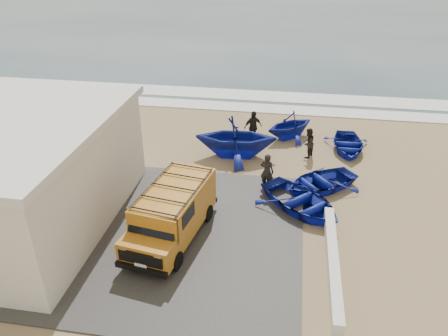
{
  "coord_description": "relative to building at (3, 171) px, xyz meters",
  "views": [
    {
      "loc": [
        3.21,
        -14.99,
        10.23
      ],
      "look_at": [
        0.51,
        1.39,
        1.2
      ],
      "focal_mm": 35.0,
      "sensor_mm": 36.0,
      "label": 1
    }
  ],
  "objects": [
    {
      "name": "slab",
      "position": [
        5.5,
        -0.0,
        -2.14
      ],
      "size": [
        12.0,
        10.0,
        0.05
      ],
      "primitive_type": "cube",
      "color": "#3D3B38",
      "rests_on": "ground"
    },
    {
      "name": "parapet",
      "position": [
        12.5,
        -1.0,
        -1.89
      ],
      "size": [
        0.35,
        6.0,
        0.55
      ],
      "primitive_type": "cube",
      "color": "silver",
      "rests_on": "ground"
    },
    {
      "name": "fisherman_middle",
      "position": [
        11.67,
        7.45,
        -1.38
      ],
      "size": [
        0.86,
        0.94,
        1.57
      ],
      "primitive_type": "imported",
      "rotation": [
        0.0,
        0.0,
        -2.0
      ],
      "color": "black",
      "rests_on": "ground"
    },
    {
      "name": "fisherman_back",
      "position": [
        8.72,
        8.75,
        -1.25
      ],
      "size": [
        1.13,
        0.97,
        1.82
      ],
      "primitive_type": "imported",
      "rotation": [
        0.0,
        0.0,
        0.6
      ],
      "color": "black",
      "rests_on": "ground"
    },
    {
      "name": "boat_mid_left",
      "position": [
        8.04,
        6.96,
        -1.08
      ],
      "size": [
        4.38,
        3.87,
        2.16
      ],
      "primitive_type": "imported",
      "rotation": [
        0.0,
        0.0,
        1.66
      ],
      "color": "#14249E",
      "rests_on": "ground"
    },
    {
      "name": "surf_line",
      "position": [
        7.5,
        14.0,
        -2.13
      ],
      "size": [
        180.0,
        1.6,
        0.06
      ],
      "primitive_type": "cube",
      "color": "white",
      "rests_on": "ground"
    },
    {
      "name": "fisherman_front",
      "position": [
        9.84,
        4.03,
        -1.31
      ],
      "size": [
        0.71,
        0.57,
        1.7
      ],
      "primitive_type": "imported",
      "rotation": [
        0.0,
        0.0,
        2.86
      ],
      "color": "black",
      "rests_on": "ground"
    },
    {
      "name": "van",
      "position": [
        6.65,
        -0.08,
        -1.06
      ],
      "size": [
        2.63,
        5.05,
        2.06
      ],
      "rotation": [
        0.0,
        0.0,
        -0.16
      ],
      "color": "#C1771C",
      "rests_on": "ground"
    },
    {
      "name": "building",
      "position": [
        0.0,
        0.0,
        0.0
      ],
      "size": [
        8.4,
        9.4,
        4.3
      ],
      "color": "white",
      "rests_on": "ground"
    },
    {
      "name": "surf_wash",
      "position": [
        7.5,
        16.5,
        -2.14
      ],
      "size": [
        180.0,
        2.2,
        0.04
      ],
      "primitive_type": "cube",
      "color": "white",
      "rests_on": "ground"
    },
    {
      "name": "ground",
      "position": [
        7.5,
        2.0,
        -2.16
      ],
      "size": [
        160.0,
        160.0,
        0.0
      ],
      "primitive_type": "plane",
      "color": "#947C56"
    },
    {
      "name": "boat_mid_right",
      "position": [
        13.77,
        8.56,
        -1.82
      ],
      "size": [
        2.4,
        3.34,
        0.69
      ],
      "primitive_type": "imported",
      "rotation": [
        0.0,
        0.0,
        0.01
      ],
      "color": "#14249E",
      "rests_on": "ground"
    },
    {
      "name": "boat_far_left",
      "position": [
        10.68,
        9.7,
        -1.38
      ],
      "size": [
        3.91,
        3.87,
        1.56
      ],
      "primitive_type": "imported",
      "rotation": [
        0.0,
        0.0,
        -0.86
      ],
      "color": "#14249E",
      "rests_on": "ground"
    },
    {
      "name": "ocean",
      "position": [
        7.5,
        58.0,
        -2.16
      ],
      "size": [
        180.0,
        88.0,
        0.01
      ],
      "primitive_type": "cube",
      "color": "#385166",
      "rests_on": "ground"
    },
    {
      "name": "boat_near_right",
      "position": [
        12.22,
        4.34,
        -1.79
      ],
      "size": [
        4.38,
        4.17,
        0.74
      ],
      "primitive_type": "imported",
      "rotation": [
        0.0,
        0.0,
        -0.93
      ],
      "color": "#14249E",
      "rests_on": "ground"
    },
    {
      "name": "boat_near_left",
      "position": [
        11.39,
        2.48,
        -1.76
      ],
      "size": [
        4.78,
        4.76,
        0.82
      ],
      "primitive_type": "imported",
      "rotation": [
        0.0,
        0.0,
        0.8
      ],
      "color": "#14249E",
      "rests_on": "ground"
    }
  ]
}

